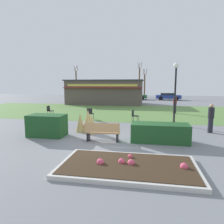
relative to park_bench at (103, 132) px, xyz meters
The scene contains 24 objects.
ground_plane 0.56m from the park_bench, 62.45° to the right, with size 80.00×80.00×0.00m, color slate.
lawn_patch 10.98m from the park_bench, 89.31° to the left, with size 36.00×12.00×0.01m, color #5B8442.
flower_bed 3.39m from the park_bench, 62.73° to the right, with size 4.57×2.46×0.32m.
park_bench is the anchor object (origin of this frame).
hedge_left 3.21m from the park_bench, behind, with size 1.94×1.10×1.17m, color #1E4C23.
hedge_right 2.80m from the park_bench, ahead, with size 2.76×1.10×0.90m, color #1E4C23.
ornamental_grass_behind_left 2.46m from the park_bench, 134.94° to the left, with size 0.54×0.54×1.13m, color tan.
ornamental_grass_behind_right 2.29m from the park_bench, 125.08° to the left, with size 0.67×0.67×1.25m, color tan.
ornamental_grass_behind_center 2.33m from the park_bench, 124.11° to the left, with size 0.77×0.77×1.29m, color tan.
ornamental_grass_behind_far 1.75m from the park_bench, 123.16° to the left, with size 0.55×0.55×1.15m, color tan.
lamppost_mid 6.64m from the park_bench, 50.66° to the left, with size 0.36×0.36×4.21m.
trash_bin 3.53m from the park_bench, behind, with size 0.52×0.52×0.93m, color #2D4233.
food_kiosk 18.71m from the park_bench, 101.42° to the left, with size 10.50×5.21×3.34m.
cafe_chair_west 9.35m from the park_bench, 132.48° to the left, with size 0.48×0.48×0.89m.
cafe_chair_east 5.54m from the park_bench, 77.50° to the left, with size 0.53×0.53×0.89m.
cafe_chair_center 6.28m from the park_bench, 111.63° to the left, with size 0.47×0.47×0.89m.
person_strolling 11.48m from the park_bench, 65.63° to the left, with size 0.34×0.34×1.69m.
person_standing 6.44m from the park_bench, 26.28° to the left, with size 0.34×0.34×1.69m.
parked_car_west_slot 27.29m from the park_bench, 101.39° to the left, with size 4.28×2.20×1.20m.
parked_car_center_slot 26.75m from the park_bench, 90.13° to the left, with size 4.21×2.07×1.20m.
parked_car_east_slot 27.35m from the park_bench, 78.04° to the left, with size 4.20×2.06×1.20m.
tree_left_bg 33.47m from the park_bench, 89.29° to the left, with size 0.91×0.96×7.08m.
tree_right_bg 35.19m from the park_bench, 111.94° to the left, with size 0.91×0.96×6.59m.
tree_center_bg 31.71m from the park_bench, 87.23° to the left, with size 0.91×0.96×5.70m.
Camera 1 is at (1.99, -9.14, 2.83)m, focal length 32.26 mm.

